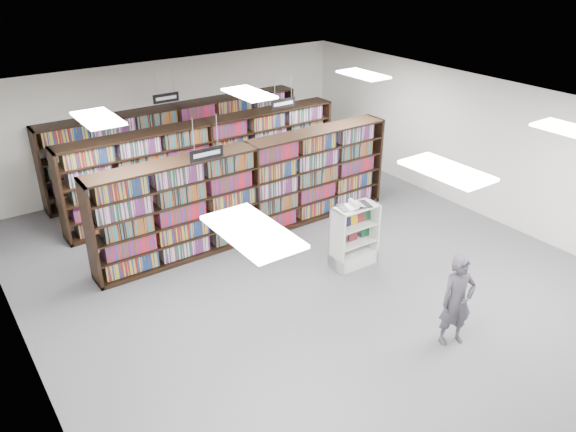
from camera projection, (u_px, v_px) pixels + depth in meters
floor at (307, 274)px, 10.98m from camera, size 12.00×12.00×0.00m
ceiling at (310, 115)px, 9.56m from camera, size 10.00×12.00×0.10m
wall_back at (171, 122)px, 14.69m from camera, size 10.00×0.10×3.20m
wall_left at (17, 287)px, 7.71m from camera, size 0.10×12.00×3.20m
wall_right at (483, 148)px, 12.84m from camera, size 0.10×12.00×3.20m
bookshelf_row_near at (252, 191)px, 11.99m from camera, size 7.00×0.60×2.10m
bookshelf_row_mid at (208, 164)px, 13.46m from camera, size 7.00×0.60×2.10m
bookshelf_row_far at (178, 145)px, 14.71m from camera, size 7.00×0.60×2.10m
aisle_sign_left at (207, 153)px, 9.83m from camera, size 0.65×0.02×0.80m
aisle_sign_right at (283, 103)px, 12.84m from camera, size 0.65×0.02×0.80m
aisle_sign_center at (166, 97)px, 13.28m from camera, size 0.65×0.02×0.80m
troffer_front_left at (252, 232)px, 5.84m from camera, size 0.60×1.20×0.04m
troffer_front_center at (447, 171)px, 7.38m from camera, size 0.60×1.20×0.04m
troffer_front_right at (574, 131)px, 8.91m from camera, size 0.60×1.20×0.04m
troffer_back_left at (98, 118)px, 9.52m from camera, size 0.60×1.20×0.04m
troffer_back_center at (249, 93)px, 11.05m from camera, size 0.60×1.20×0.04m
troffer_back_right at (363, 75)px, 12.59m from camera, size 0.60×1.20×0.04m
endcap_display at (353, 244)px, 11.16m from camera, size 0.93×0.48×1.29m
open_book at (354, 205)px, 10.75m from camera, size 0.69×0.50×0.13m
shopper at (457, 301)px, 8.81m from camera, size 0.67×0.55×1.57m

